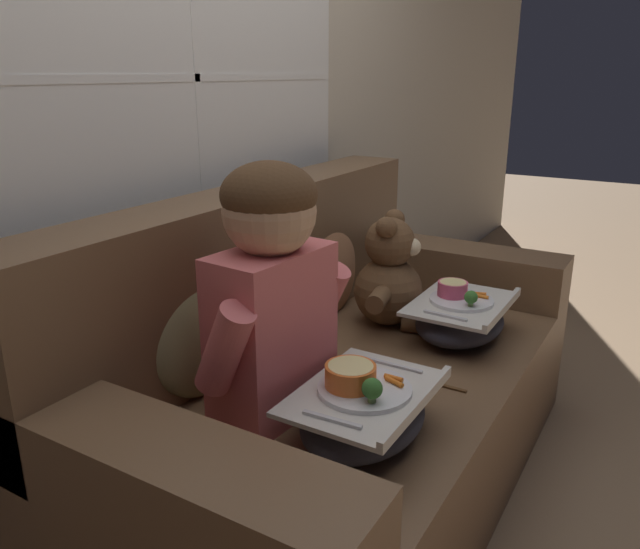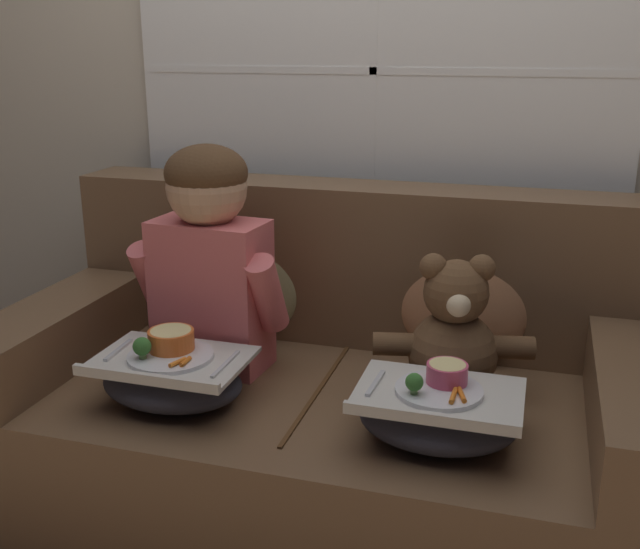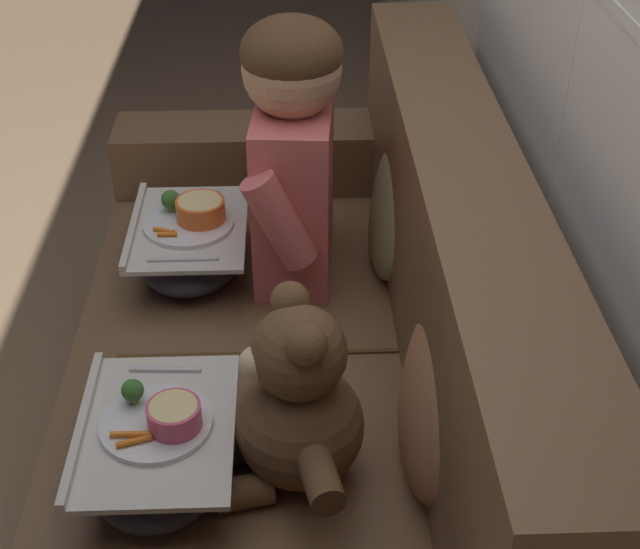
{
  "view_description": "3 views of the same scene",
  "coord_description": "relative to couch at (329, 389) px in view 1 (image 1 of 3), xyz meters",
  "views": [
    {
      "loc": [
        -1.57,
        -0.83,
        1.32
      ],
      "look_at": [
        0.03,
        0.12,
        0.72
      ],
      "focal_mm": 35.0,
      "sensor_mm": 36.0,
      "label": 1
    },
    {
      "loc": [
        0.55,
        -1.88,
        1.4
      ],
      "look_at": [
        -0.05,
        0.12,
        0.74
      ],
      "focal_mm": 42.0,
      "sensor_mm": 36.0,
      "label": 2
    },
    {
      "loc": [
        1.58,
        0.03,
        1.77
      ],
      "look_at": [
        -0.09,
        0.09,
        0.62
      ],
      "focal_mm": 50.0,
      "sensor_mm": 36.0,
      "label": 3
    }
  ],
  "objects": [
    {
      "name": "teddy_bear",
      "position": [
        0.36,
        -0.04,
        0.29
      ],
      "size": [
        0.44,
        0.31,
        0.41
      ],
      "color": "brown",
      "rests_on": "couch"
    },
    {
      "name": "wall_back_with_window",
      "position": [
        0.0,
        0.54,
        0.96
      ],
      "size": [
        8.0,
        0.08,
        2.6
      ],
      "color": "beige",
      "rests_on": "ground_plane"
    },
    {
      "name": "throw_pillow_behind_teddy",
      "position": [
        0.36,
        0.23,
        0.31
      ],
      "size": [
        0.41,
        0.2,
        0.43
      ],
      "color": "#B2754C",
      "rests_on": "couch"
    },
    {
      "name": "lap_tray_child",
      "position": [
        -0.36,
        -0.3,
        0.19
      ],
      "size": [
        0.41,
        0.29,
        0.2
      ],
      "color": "#2D2D38",
      "rests_on": "child_figure"
    },
    {
      "name": "ground_plane",
      "position": [
        0.0,
        -0.07,
        -0.34
      ],
      "size": [
        14.0,
        14.0,
        0.0
      ],
      "primitive_type": "plane",
      "color": "#8E7051"
    },
    {
      "name": "throw_pillow_behind_child",
      "position": [
        -0.36,
        0.23,
        0.31
      ],
      "size": [
        0.41,
        0.2,
        0.42
      ],
      "color": "#898456",
      "rests_on": "couch"
    },
    {
      "name": "lap_tray_teddy",
      "position": [
        0.36,
        -0.3,
        0.19
      ],
      "size": [
        0.4,
        0.29,
        0.2
      ],
      "color": "#2D2D38",
      "rests_on": "teddy_bear"
    },
    {
      "name": "couch",
      "position": [
        0.0,
        0.0,
        0.0
      ],
      "size": [
        1.87,
        0.98,
        0.96
      ],
      "color": "brown",
      "rests_on": "ground_plane"
    },
    {
      "name": "child_figure",
      "position": [
        -0.36,
        -0.04,
        0.48
      ],
      "size": [
        0.48,
        0.24,
        0.67
      ],
      "color": "#DB6666",
      "rests_on": "couch"
    }
  ]
}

